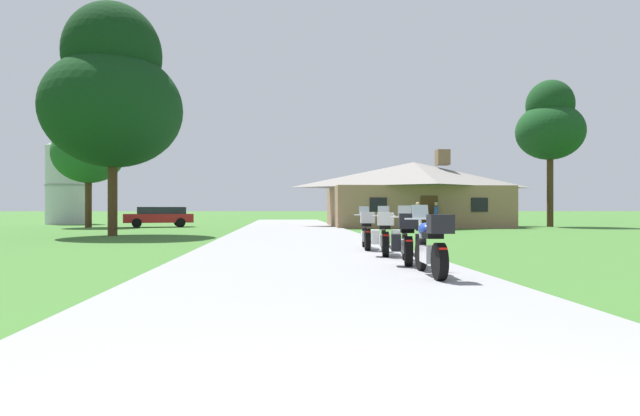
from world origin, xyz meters
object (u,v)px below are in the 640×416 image
Objects in this scene: motorcycle_orange_second_in_row at (407,239)px; parked_red_suv_far_left at (159,216)px; tree_left_near at (113,93)px; tree_right_of_lodge at (550,124)px; motorcycle_black_farthest_in_row at (366,231)px; motorcycle_red_third_in_row at (385,234)px; bystander_blue_shirt_near_lodge at (436,214)px; motorcycle_blue_nearest_to_camera at (432,245)px; tree_left_far at (88,145)px; metal_silo_distant at (69,180)px; bystander_gray_shirt_beside_signpost at (418,215)px.

motorcycle_orange_second_in_row is 0.42× the size of parked_red_suv_far_left.
tree_right_of_lodge is (26.86, 10.73, 0.52)m from tree_left_near.
motorcycle_red_third_in_row is at bearing -80.71° from motorcycle_black_farthest_in_row.
motorcycle_orange_second_in_row is 1.23× the size of bystander_blue_shirt_near_lodge.
motorcycle_blue_nearest_to_camera is at bearing -81.38° from motorcycle_orange_second_in_row.
tree_left_far is at bearing 78.23° from parked_red_suv_far_left.
metal_silo_distant reaches higher than bystander_blue_shirt_near_lodge.
tree_left_far reaches higher than bystander_blue_shirt_near_lodge.
bystander_gray_shirt_beside_signpost is at bearing 84.97° from motorcycle_orange_second_in_row.
bystander_blue_shirt_near_lodge is (6.94, 21.65, 0.34)m from motorcycle_orange_second_in_row.
motorcycle_orange_second_in_row and motorcycle_red_third_in_row have the same top height.
motorcycle_blue_nearest_to_camera is 32.24m from tree_right_of_lodge.
tree_left_near is (-10.75, 14.25, 6.14)m from motorcycle_orange_second_in_row.
bystander_blue_shirt_near_lodge is 11.62m from tree_right_of_lodge.
tree_left_near is 1.06× the size of tree_right_of_lodge.
parked_red_suv_far_left is (-16.40, 7.05, -0.15)m from bystander_gray_shirt_beside_signpost.
parked_red_suv_far_left reaches higher than motorcycle_orange_second_in_row.
bystander_gray_shirt_beside_signpost reaches higher than motorcycle_orange_second_in_row.
metal_silo_distant reaches higher than motorcycle_blue_nearest_to_camera.
motorcycle_black_farthest_in_row is (-0.22, 4.41, 0.01)m from motorcycle_orange_second_in_row.
tree_right_of_lodge is (9.17, 3.33, 6.31)m from bystander_blue_shirt_near_lodge.
tree_left_near is at bearing 140.54° from motorcycle_red_third_in_row.
motorcycle_red_third_in_row is at bearing 92.16° from motorcycle_blue_nearest_to_camera.
tree_left_near reaches higher than motorcycle_black_farthest_in_row.
tree_left_near is at bearing -64.02° from metal_silo_distant.
parked_red_suv_far_left is at bearing 123.90° from motorcycle_red_third_in_row.
bystander_blue_shirt_near_lodge is at bearing 169.34° from bystander_gray_shirt_beside_signpost.
tree_right_of_lodge reaches higher than motorcycle_blue_nearest_to_camera.
parked_red_suv_far_left reaches higher than motorcycle_red_third_in_row.
parked_red_suv_far_left is at bearing 177.43° from tree_right_of_lodge.
motorcycle_red_third_in_row is 17.65m from bystander_gray_shirt_beside_signpost.
tree_right_of_lodge is (16.17, 22.69, 6.66)m from motorcycle_red_third_in_row.
bystander_gray_shirt_beside_signpost is at bearing -128.78° from parked_red_suv_far_left.
bystander_gray_shirt_beside_signpost is at bearing 74.98° from motorcycle_black_farthest_in_row.
metal_silo_distant is at bearing 129.05° from motorcycle_black_farthest_in_row.
bystander_blue_shirt_near_lodge is at bearing 78.88° from motorcycle_red_third_in_row.
bystander_blue_shirt_near_lodge is at bearing 82.14° from motorcycle_orange_second_in_row.
bystander_blue_shirt_near_lodge is at bearing -160.05° from tree_right_of_lodge.
tree_right_of_lodge is at bearing 143.48° from bystander_gray_shirt_beside_signpost.
motorcycle_blue_nearest_to_camera is 24.77m from bystander_blue_shirt_near_lodge.
motorcycle_orange_second_in_row is 28.54m from parked_red_suv_far_left.
tree_left_near reaches higher than bystander_gray_shirt_beside_signpost.
tree_left_near is at bearing -46.82° from bystander_blue_shirt_near_lodge.
motorcycle_orange_second_in_row is at bearing 90.75° from motorcycle_blue_nearest_to_camera.
tree_left_near reaches higher than motorcycle_blue_nearest_to_camera.
tree_left_far is at bearing 132.72° from motorcycle_red_third_in_row.
bystander_gray_shirt_beside_signpost is at bearing -15.75° from bystander_blue_shirt_near_lodge.
bystander_gray_shirt_beside_signpost is 17.60m from tree_left_near.
bystander_gray_shirt_beside_signpost reaches higher than motorcycle_blue_nearest_to_camera.
tree_left_far reaches higher than motorcycle_blue_nearest_to_camera.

